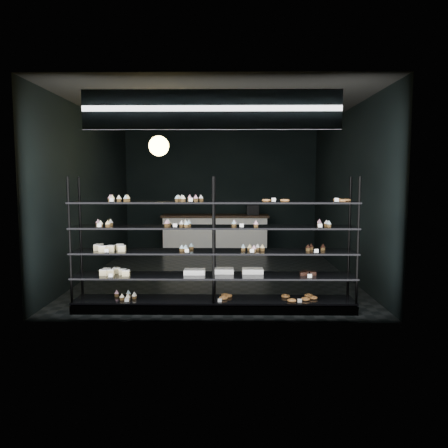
# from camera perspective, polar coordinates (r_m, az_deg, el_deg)

# --- Properties ---
(room) EXTENTS (5.01, 6.01, 3.20)m
(room) POSITION_cam_1_polar(r_m,az_deg,el_deg) (8.57, -0.82, 4.02)
(room) COLOR black
(room) RESTS_ON ground
(display_shelf) EXTENTS (4.00, 0.50, 1.91)m
(display_shelf) POSITION_cam_1_polar(r_m,az_deg,el_deg) (6.25, -1.58, -5.61)
(display_shelf) COLOR black
(display_shelf) RESTS_ON room
(signage) EXTENTS (3.30, 0.05, 0.50)m
(signage) POSITION_cam_1_polar(r_m,az_deg,el_deg) (5.71, -1.62, 14.71)
(signage) COLOR #0D1144
(signage) RESTS_ON room
(pendant_lamp) EXTENTS (0.35, 0.35, 0.90)m
(pendant_lamp) POSITION_cam_1_polar(r_m,az_deg,el_deg) (7.76, -8.51, 10.06)
(pendant_lamp) COLOR black
(pendant_lamp) RESTS_ON room
(service_counter) EXTENTS (2.70, 0.65, 1.23)m
(service_counter) POSITION_cam_1_polar(r_m,az_deg,el_deg) (11.16, -1.08, -1.23)
(service_counter) COLOR silver
(service_counter) RESTS_ON room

